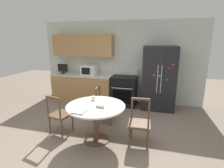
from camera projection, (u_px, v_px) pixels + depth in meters
The scene contains 14 objects.
ground_plane at pixel (92, 142), 3.55m from camera, with size 14.00×14.00×0.00m, color gray.
back_wall at pixel (111, 58), 5.69m from camera, with size 5.20×0.44×2.60m.
kitchen_counter at pixel (83, 88), 5.88m from camera, with size 2.03×0.64×0.90m.
refrigerator at pixel (159, 78), 5.10m from camera, with size 0.94×0.71×1.85m.
oven_range at pixel (124, 90), 5.50m from camera, with size 0.78×0.68×1.08m.
microwave at pixel (89, 70), 5.66m from camera, with size 0.49×0.38×0.31m.
countertop_tv at pixel (63, 68), 5.93m from camera, with size 0.34×0.16×0.32m.
dining_table at pixel (96, 113), 3.49m from camera, with size 1.17×1.17×0.77m.
dining_chair_far at pixel (104, 105), 4.36m from camera, with size 0.45×0.45×0.90m.
dining_chair_left at pixel (60, 115), 3.81m from camera, with size 0.50×0.50×0.90m.
dining_chair_right at pixel (140, 123), 3.44m from camera, with size 0.44×0.44×0.90m.
candle_glass at pixel (93, 99), 3.72m from camera, with size 0.09×0.09×0.09m.
folded_napkin at pixel (100, 107), 3.32m from camera, with size 0.17×0.07×0.05m.
mail_stack at pixel (81, 111), 3.16m from camera, with size 0.29×0.35×0.02m.
Camera 1 is at (1.20, -2.93, 2.05)m, focal length 28.00 mm.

